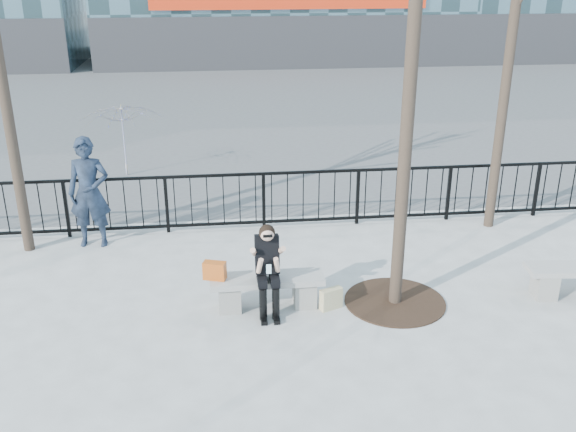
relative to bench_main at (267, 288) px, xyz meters
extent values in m
plane|color=gray|center=(0.00, 0.00, -0.30)|extent=(120.00, 120.00, 0.00)
cube|color=#474747|center=(0.00, 15.00, -0.30)|extent=(60.00, 23.00, 0.01)
cube|color=black|center=(0.00, 3.00, 0.78)|extent=(14.00, 0.05, 0.05)
cube|color=black|center=(0.00, 3.00, -0.18)|extent=(14.00, 0.05, 0.05)
cube|color=#2D2D30|center=(3.00, 21.96, 0.90)|extent=(18.00, 0.08, 2.40)
cylinder|color=black|center=(1.90, -0.10, 3.45)|extent=(0.18, 0.18, 7.50)
cylinder|color=black|center=(4.50, 2.60, 3.20)|extent=(0.18, 0.18, 7.00)
cylinder|color=black|center=(1.90, -0.10, -0.29)|extent=(1.50, 1.50, 0.02)
cube|color=slate|center=(-0.55, 0.00, -0.10)|extent=(0.32, 0.38, 0.40)
cube|color=slate|center=(0.55, 0.00, -0.10)|extent=(0.32, 0.38, 0.40)
cube|color=gray|center=(0.00, 0.00, 0.14)|extent=(1.65, 0.46, 0.09)
cube|color=slate|center=(4.19, -0.19, -0.11)|extent=(0.31, 0.37, 0.38)
cube|color=#B84E16|center=(-0.75, 0.02, 0.32)|extent=(0.35, 0.24, 0.26)
cube|color=beige|center=(0.92, -0.17, -0.14)|extent=(0.36, 0.25, 0.32)
imported|color=black|center=(-2.88, 2.59, 0.69)|extent=(0.75, 0.51, 1.97)
imported|color=gold|center=(-2.77, 6.55, 0.55)|extent=(2.03, 2.06, 1.70)
camera|label=1|loc=(-0.67, -8.27, 4.44)|focal=40.00mm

